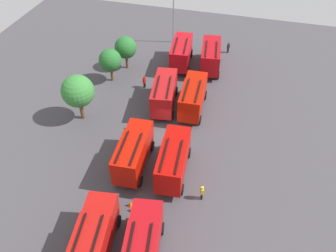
{
  "coord_description": "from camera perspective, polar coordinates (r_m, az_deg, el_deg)",
  "views": [
    {
      "loc": [
        -27.39,
        -7.39,
        27.27
      ],
      "look_at": [
        0.0,
        0.0,
        1.4
      ],
      "focal_mm": 36.99,
      "sensor_mm": 36.0,
      "label": 1
    }
  ],
  "objects": [
    {
      "name": "fire_truck_1",
      "position": [
        33.89,
        0.89,
        -5.47
      ],
      "size": [
        7.37,
        3.21,
        3.88
      ],
      "rotation": [
        0.0,
        0.0,
        0.08
      ],
      "color": "#B40A05",
      "rests_on": "ground"
    },
    {
      "name": "traffic_cone_1",
      "position": [
        40.19,
        -6.7,
        -0.12
      ],
      "size": [
        0.45,
        0.45,
        0.64
      ],
      "primitive_type": "cone",
      "color": "#F2600C",
      "rests_on": "ground"
    },
    {
      "name": "fire_truck_7",
      "position": [
        49.87,
        2.2,
        12.09
      ],
      "size": [
        7.43,
        3.4,
        3.88
      ],
      "rotation": [
        0.0,
        0.0,
        0.11
      ],
      "color": "red",
      "rests_on": "ground"
    },
    {
      "name": "lamppost",
      "position": [
        55.0,
        0.89,
        17.46
      ],
      "size": [
        0.36,
        0.36,
        7.1
      ],
      "color": "slate",
      "rests_on": "ground"
    },
    {
      "name": "tree_1",
      "position": [
        46.73,
        -9.52,
        10.62
      ],
      "size": [
        2.98,
        2.98,
        4.62
      ],
      "color": "brown",
      "rests_on": "ground"
    },
    {
      "name": "tree_0",
      "position": [
        40.46,
        -14.65,
        5.55
      ],
      "size": [
        3.75,
        3.75,
        5.81
      ],
      "color": "brown",
      "rests_on": "ground"
    },
    {
      "name": "firefighter_0",
      "position": [
        54.31,
        9.92,
        12.66
      ],
      "size": [
        0.48,
        0.42,
        1.62
      ],
      "rotation": [
        0.0,
        0.0,
        1.06
      ],
      "color": "black",
      "rests_on": "ground"
    },
    {
      "name": "fire_truck_2",
      "position": [
        41.44,
        4.13,
        4.93
      ],
      "size": [
        7.31,
        3.05,
        3.88
      ],
      "rotation": [
        0.0,
        0.0,
        0.05
      ],
      "color": "#B11203",
      "rests_on": "ground"
    },
    {
      "name": "firefighter_3",
      "position": [
        45.97,
        -3.92,
        7.34
      ],
      "size": [
        0.47,
        0.36,
        1.72
      ],
      "rotation": [
        0.0,
        0.0,
        1.25
      ],
      "color": "black",
      "rests_on": "ground"
    },
    {
      "name": "tree_2",
      "position": [
        49.15,
        -7.0,
        12.69
      ],
      "size": [
        3.06,
        3.06,
        4.74
      ],
      "color": "brown",
      "rests_on": "ground"
    },
    {
      "name": "fire_truck_0",
      "position": [
        28.63,
        -4.27,
        -19.16
      ],
      "size": [
        7.5,
        3.68,
        3.88
      ],
      "rotation": [
        0.0,
        0.0,
        0.16
      ],
      "color": "#AA0C12",
      "rests_on": "ground"
    },
    {
      "name": "fire_truck_5",
      "position": [
        34.75,
        -5.73,
        -4.21
      ],
      "size": [
        7.34,
        3.12,
        3.88
      ],
      "rotation": [
        0.0,
        0.0,
        0.06
      ],
      "color": "#B91104",
      "rests_on": "ground"
    },
    {
      "name": "fire_truck_4",
      "position": [
        29.52,
        -12.14,
        -17.54
      ],
      "size": [
        7.48,
        3.59,
        3.88
      ],
      "rotation": [
        0.0,
        0.0,
        0.14
      ],
      "color": "#AF120E",
      "rests_on": "ground"
    },
    {
      "name": "traffic_cone_2",
      "position": [
        32.75,
        -5.95,
        -13.46
      ],
      "size": [
        0.42,
        0.42,
        0.6
      ],
      "primitive_type": "cone",
      "color": "#F2600C",
      "rests_on": "ground"
    },
    {
      "name": "fire_truck_6",
      "position": [
        41.91,
        -0.63,
        5.53
      ],
      "size": [
        7.48,
        3.61,
        3.88
      ],
      "rotation": [
        0.0,
        0.0,
        0.15
      ],
      "color": "#AE1314",
      "rests_on": "ground"
    },
    {
      "name": "fire_truck_3",
      "position": [
        49.39,
        7.05,
        11.46
      ],
      "size": [
        7.46,
        3.51,
        3.88
      ],
      "rotation": [
        0.0,
        0.0,
        0.13
      ],
      "color": "#AC0B11",
      "rests_on": "ground"
    },
    {
      "name": "firefighter_2",
      "position": [
        33.02,
        5.63,
        -10.8
      ],
      "size": [
        0.48,
        0.37,
        1.7
      ],
      "rotation": [
        0.0,
        0.0,
        5.06
      ],
      "color": "black",
      "rests_on": "ground"
    },
    {
      "name": "traffic_cone_0",
      "position": [
        33.07,
        -6.24,
        -12.62
      ],
      "size": [
        0.45,
        0.45,
        0.64
      ],
      "primitive_type": "cone",
      "color": "#F2600C",
      "rests_on": "ground"
    },
    {
      "name": "ground_plane",
      "position": [
        39.35,
        -0.0,
        -1.51
      ],
      "size": [
        66.62,
        66.62,
        0.0
      ],
      "primitive_type": "plane",
      "color": "#423F44"
    }
  ]
}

